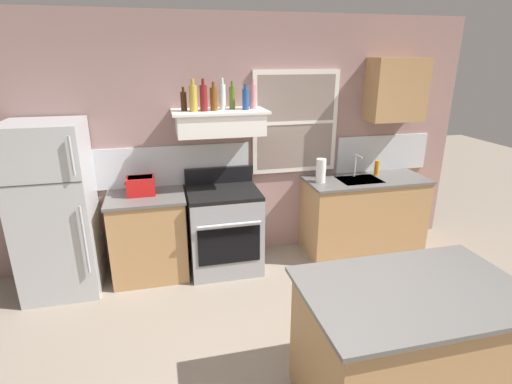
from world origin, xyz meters
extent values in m
cube|color=gray|center=(0.00, 2.23, 1.35)|extent=(5.40, 0.06, 2.70)
cube|color=silver|center=(-1.15, 2.19, 1.13)|extent=(2.50, 0.02, 0.44)
cube|color=silver|center=(1.80, 2.19, 1.13)|extent=(1.20, 0.02, 0.44)
cube|color=white|center=(0.65, 2.18, 1.55)|extent=(1.00, 0.04, 1.15)
cube|color=gray|center=(0.65, 2.17, 1.55)|extent=(0.90, 0.01, 1.05)
cube|color=white|center=(0.65, 2.16, 1.55)|extent=(0.90, 0.02, 0.04)
cube|color=#B7BABC|center=(-1.90, 1.84, 0.85)|extent=(0.70, 0.68, 1.71)
cube|color=#333333|center=(-1.90, 1.50, 1.22)|extent=(0.69, 0.00, 0.01)
cylinder|color=#A5A8AD|center=(-1.60, 1.47, 0.67)|extent=(0.02, 0.02, 0.67)
cylinder|color=#A5A8AD|center=(-1.60, 1.47, 1.46)|extent=(0.02, 0.02, 0.34)
cube|color=tan|center=(-1.05, 1.90, 0.44)|extent=(0.76, 0.60, 0.88)
cube|color=#605E5B|center=(-1.05, 1.90, 0.90)|extent=(0.79, 0.63, 0.03)
cube|color=red|center=(-1.09, 1.94, 1.01)|extent=(0.28, 0.20, 0.19)
cube|color=black|center=(-1.09, 1.94, 1.09)|extent=(0.24, 0.16, 0.01)
cube|color=black|center=(-1.23, 1.94, 1.04)|extent=(0.02, 0.03, 0.02)
cube|color=#9EA0A5|center=(-0.25, 1.86, 0.43)|extent=(0.76, 0.64, 0.87)
cube|color=black|center=(-0.25, 1.86, 0.89)|extent=(0.76, 0.64, 0.04)
cube|color=black|center=(-0.25, 2.15, 1.00)|extent=(0.76, 0.06, 0.18)
cube|color=black|center=(-0.25, 1.54, 0.42)|extent=(0.65, 0.01, 0.40)
cylinder|color=silver|center=(-0.25, 1.50, 0.67)|extent=(0.65, 0.03, 0.03)
cube|color=white|center=(-0.25, 1.96, 1.61)|extent=(0.88, 0.48, 0.22)
cube|color=#262628|center=(-0.25, 1.74, 1.53)|extent=(0.75, 0.02, 0.04)
cube|color=white|center=(-0.25, 1.96, 1.73)|extent=(0.96, 0.52, 0.02)
cylinder|color=#381E0F|center=(-0.60, 1.99, 1.84)|extent=(0.06, 0.06, 0.19)
cylinder|color=#381E0F|center=(-0.60, 1.99, 1.95)|extent=(0.03, 0.03, 0.05)
cylinder|color=#B29333|center=(-0.51, 1.90, 1.87)|extent=(0.08, 0.08, 0.25)
cylinder|color=#B29333|center=(-0.51, 1.90, 2.03)|extent=(0.03, 0.03, 0.06)
cylinder|color=maroon|center=(-0.41, 1.90, 1.87)|extent=(0.07, 0.07, 0.25)
cylinder|color=maroon|center=(-0.41, 1.90, 2.03)|extent=(0.03, 0.03, 0.06)
cylinder|color=brown|center=(-0.31, 1.93, 1.86)|extent=(0.07, 0.07, 0.22)
cylinder|color=brown|center=(-0.31, 1.93, 2.00)|extent=(0.03, 0.03, 0.06)
cylinder|color=silver|center=(-0.21, 2.00, 1.87)|extent=(0.06, 0.06, 0.25)
cylinder|color=silver|center=(-0.21, 2.00, 2.03)|extent=(0.03, 0.03, 0.06)
cylinder|color=#4C601E|center=(-0.11, 2.00, 1.86)|extent=(0.06, 0.06, 0.22)
cylinder|color=#4C601E|center=(-0.11, 2.00, 2.00)|extent=(0.03, 0.03, 0.06)
cylinder|color=#1E478C|center=(0.01, 1.91, 1.85)|extent=(0.07, 0.07, 0.21)
cylinder|color=#1E478C|center=(0.01, 1.91, 1.98)|extent=(0.03, 0.03, 0.05)
cylinder|color=#C67F84|center=(0.11, 1.98, 1.86)|extent=(0.07, 0.07, 0.24)
cylinder|color=#C67F84|center=(0.11, 1.98, 2.01)|extent=(0.03, 0.03, 0.06)
cube|color=tan|center=(1.45, 1.90, 0.44)|extent=(1.40, 0.60, 0.88)
cube|color=#605E5B|center=(1.45, 1.90, 0.90)|extent=(1.43, 0.63, 0.03)
cube|color=#B7BABC|center=(1.35, 1.88, 0.90)|extent=(0.48, 0.36, 0.01)
cylinder|color=silver|center=(1.35, 2.02, 1.05)|extent=(0.03, 0.03, 0.28)
cylinder|color=silver|center=(1.35, 1.94, 1.17)|extent=(0.02, 0.16, 0.02)
cylinder|color=white|center=(0.87, 1.90, 1.04)|extent=(0.11, 0.11, 0.27)
cylinder|color=orange|center=(1.63, 2.00, 1.00)|extent=(0.06, 0.06, 0.18)
cube|color=tan|center=(0.60, -0.27, 0.44)|extent=(1.32, 0.82, 0.88)
cube|color=#605E5B|center=(0.60, -0.27, 0.90)|extent=(1.40, 0.90, 0.03)
cube|color=tan|center=(1.80, 2.04, 1.90)|extent=(0.64, 0.32, 0.70)
camera|label=1|loc=(-0.85, -2.10, 2.27)|focal=27.86mm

